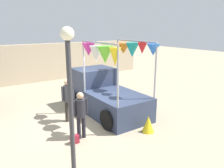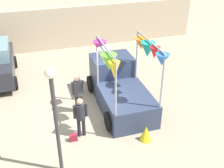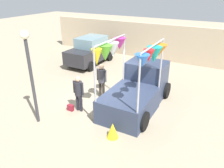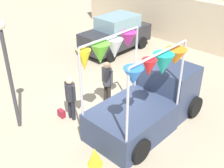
{
  "view_description": "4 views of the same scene",
  "coord_description": "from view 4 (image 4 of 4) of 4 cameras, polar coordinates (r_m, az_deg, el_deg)",
  "views": [
    {
      "loc": [
        -3.49,
        -7.39,
        3.67
      ],
      "look_at": [
        1.17,
        -0.56,
        1.52
      ],
      "focal_mm": 35.0,
      "sensor_mm": 36.0,
      "label": 1
    },
    {
      "loc": [
        -1.9,
        -9.43,
        6.92
      ],
      "look_at": [
        0.96,
        -0.25,
        1.46
      ],
      "focal_mm": 45.0,
      "sensor_mm": 36.0,
      "label": 2
    },
    {
      "loc": [
        4.78,
        -7.86,
        5.08
      ],
      "look_at": [
        0.59,
        -0.25,
        1.16
      ],
      "focal_mm": 35.0,
      "sensor_mm": 36.0,
      "label": 3
    },
    {
      "loc": [
        6.05,
        -6.04,
        5.93
      ],
      "look_at": [
        0.69,
        -0.44,
        1.56
      ],
      "focal_mm": 45.0,
      "sensor_mm": 36.0,
      "label": 4
    }
  ],
  "objects": [
    {
      "name": "ground_plane",
      "position": [
        10.4,
        -1.07,
        -5.34
      ],
      "size": [
        60.0,
        60.0,
        0.0
      ],
      "primitive_type": "plane",
      "color": "gray"
    },
    {
      "name": "person_customer",
      "position": [
        9.55,
        -8.45,
        -2.17
      ],
      "size": [
        0.53,
        0.34,
        1.63
      ],
      "color": "black",
      "rests_on": "ground"
    },
    {
      "name": "parked_car",
      "position": [
        15.15,
        0.85,
        10.22
      ],
      "size": [
        1.88,
        4.0,
        1.88
      ],
      "color": "#26262B",
      "rests_on": "ground"
    },
    {
      "name": "person_vendor",
      "position": [
        10.25,
        -0.97,
        0.97
      ],
      "size": [
        0.53,
        0.34,
        1.73
      ],
      "color": "#2D2823",
      "rests_on": "ground"
    },
    {
      "name": "brick_boundary_wall",
      "position": [
        15.72,
        19.44,
        10.64
      ],
      "size": [
        18.0,
        0.36,
        2.6
      ],
      "primitive_type": "cube",
      "color": "tan",
      "rests_on": "ground"
    },
    {
      "name": "vendor_truck",
      "position": [
        9.4,
        7.75,
        -2.86
      ],
      "size": [
        2.56,
        4.13,
        3.17
      ],
      "color": "#2D3851",
      "rests_on": "ground"
    },
    {
      "name": "street_lamp",
      "position": [
        8.97,
        -20.62,
        4.49
      ],
      "size": [
        0.32,
        0.32,
        3.7
      ],
      "color": "#333338",
      "rests_on": "ground"
    },
    {
      "name": "folded_kite_bundle_sunflower",
      "position": [
        8.13,
        -3.49,
        -14.52
      ],
      "size": [
        0.6,
        0.6,
        0.6
      ],
      "primitive_type": "cone",
      "rotation": [
        0.0,
        0.0,
        1.06
      ],
      "color": "yellow",
      "rests_on": "ground"
    },
    {
      "name": "handbag",
      "position": [
        10.15,
        -10.23,
        -5.91
      ],
      "size": [
        0.28,
        0.16,
        0.28
      ],
      "primitive_type": "cube",
      "color": "maroon",
      "rests_on": "ground"
    }
  ]
}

